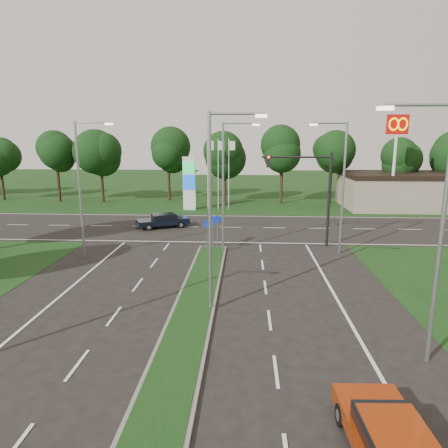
{
  "coord_description": "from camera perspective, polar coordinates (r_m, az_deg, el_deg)",
  "views": [
    {
      "loc": [
        2.4,
        -11.47,
        7.81
      ],
      "look_at": [
        0.92,
        15.09,
        2.2
      ],
      "focal_mm": 32.0,
      "sensor_mm": 36.0,
      "label": 1
    }
  ],
  "objects": [
    {
      "name": "traffic_signal",
      "position": [
        30.02,
        12.41,
        5.59
      ],
      "size": [
        5.1,
        0.42,
        7.0
      ],
      "color": "black",
      "rests_on": "ground"
    },
    {
      "name": "cross_road",
      "position": [
        36.4,
        -0.66,
        -0.48
      ],
      "size": [
        160.0,
        12.0,
        0.02
      ],
      "primitive_type": "cube",
      "color": "black",
      "rests_on": "ground"
    },
    {
      "name": "median_signs",
      "position": [
        28.63,
        -1.69,
        -0.39
      ],
      "size": [
        1.16,
        1.76,
        2.38
      ],
      "color": "gray",
      "rests_on": "ground"
    },
    {
      "name": "gas_pylon",
      "position": [
        45.18,
        -4.72,
        6.01
      ],
      "size": [
        5.8,
        1.26,
        8.0
      ],
      "color": "silver",
      "rests_on": "ground"
    },
    {
      "name": "verge_far",
      "position": [
        66.97,
        1.12,
        5.21
      ],
      "size": [
        160.0,
        50.0,
        0.02
      ],
      "primitive_type": "cube",
      "color": "#153411",
      "rests_on": "ground"
    },
    {
      "name": "streetlight_median_near",
      "position": [
        17.74,
        -1.37,
        3.04
      ],
      "size": [
        2.53,
        0.22,
        9.0
      ],
      "color": "gray",
      "rests_on": "ground"
    },
    {
      "name": "median_kerb",
      "position": [
        17.47,
        -5.21,
        -14.48
      ],
      "size": [
        2.0,
        26.0,
        0.12
      ],
      "primitive_type": "cube",
      "color": "slate",
      "rests_on": "ground"
    },
    {
      "name": "red_sedan",
      "position": [
        11.69,
        22.97,
        -26.9
      ],
      "size": [
        2.0,
        4.49,
        1.22
      ],
      "rotation": [
        0.0,
        0.0,
        0.04
      ],
      "color": "#902907",
      "rests_on": "ground"
    },
    {
      "name": "streetlight_right_near",
      "position": [
        15.16,
        28.09,
        0.11
      ],
      "size": [
        2.53,
        0.22,
        9.0
      ],
      "rotation": [
        0.0,
        0.0,
        3.14
      ],
      "color": "gray",
      "rests_on": "ground"
    },
    {
      "name": "streetlight_left_far",
      "position": [
        27.76,
        -19.59,
        5.57
      ],
      "size": [
        2.53,
        0.22,
        9.0
      ],
      "color": "gray",
      "rests_on": "ground"
    },
    {
      "name": "streetlight_median_far",
      "position": [
        27.64,
        0.28,
        6.23
      ],
      "size": [
        2.53,
        0.22,
        9.0
      ],
      "color": "gray",
      "rests_on": "ground"
    },
    {
      "name": "streetlight_right_far",
      "position": [
        28.34,
        16.32,
        5.9
      ],
      "size": [
        2.53,
        0.22,
        9.0
      ],
      "rotation": [
        0.0,
        0.0,
        3.14
      ],
      "color": "gray",
      "rests_on": "ground"
    },
    {
      "name": "mcdonalds_sign",
      "position": [
        46.16,
        23.42,
        11.17
      ],
      "size": [
        2.2,
        0.47,
        10.4
      ],
      "color": "silver",
      "rests_on": "ground"
    },
    {
      "name": "commercial_building",
      "position": [
        51.69,
        25.53,
        4.29
      ],
      "size": [
        16.0,
        9.0,
        4.0
      ],
      "primitive_type": "cube",
      "color": "gray",
      "rests_on": "ground"
    },
    {
      "name": "ground",
      "position": [
        14.08,
        -7.73,
        -21.89
      ],
      "size": [
        160.0,
        160.0,
        0.0
      ],
      "primitive_type": "plane",
      "color": "black",
      "rests_on": "ground"
    },
    {
      "name": "treeline_far",
      "position": [
        51.46,
        0.65,
        10.82
      ],
      "size": [
        6.0,
        6.0,
        9.9
      ],
      "color": "black",
      "rests_on": "ground"
    },
    {
      "name": "navy_sedan",
      "position": [
        36.59,
        -8.71,
        0.52
      ],
      "size": [
        4.93,
        3.61,
        1.26
      ],
      "rotation": [
        0.0,
        0.0,
        2.0
      ],
      "color": "black",
      "rests_on": "ground"
    }
  ]
}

